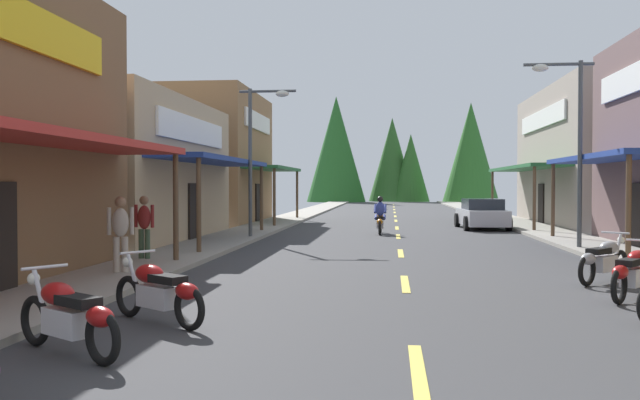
# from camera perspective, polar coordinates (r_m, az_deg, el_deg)

# --- Properties ---
(ground) EXTENTS (10.21, 95.72, 0.10)m
(ground) POSITION_cam_1_polar(r_m,az_deg,el_deg) (32.30, 6.54, -2.42)
(ground) COLOR #38383A
(sidewalk_left) EXTENTS (2.26, 95.72, 0.12)m
(sidewalk_left) POSITION_cam_1_polar(r_m,az_deg,el_deg) (32.83, -4.42, -2.17)
(sidewalk_left) COLOR gray
(sidewalk_left) RESTS_ON ground
(sidewalk_right) EXTENTS (2.26, 95.72, 0.12)m
(sidewalk_right) POSITION_cam_1_polar(r_m,az_deg,el_deg) (32.94, 17.46, -2.21)
(sidewalk_right) COLOR gray
(sidewalk_right) RESTS_ON ground
(centerline_dashes) EXTENTS (0.16, 69.71, 0.01)m
(centerline_dashes) POSITION_cam_1_polar(r_m,az_deg,el_deg) (34.93, 6.50, -2.05)
(centerline_dashes) COLOR #E0C64C
(centerline_dashes) RESTS_ON ground
(storefront_left_middle) EXTENTS (9.35, 10.87, 5.11)m
(storefront_left_middle) POSITION_cam_1_polar(r_m,az_deg,el_deg) (25.80, -18.75, 2.38)
(storefront_left_middle) COLOR tan
(storefront_left_middle) RESTS_ON ground
(storefront_left_far) EXTENTS (10.65, 9.09, 6.91)m
(storefront_left_far) POSITION_cam_1_polar(r_m,az_deg,el_deg) (37.01, -12.05, 3.45)
(storefront_left_far) COLOR olive
(storefront_left_far) RESTS_ON ground
(storefront_right_far) EXTENTS (8.87, 13.54, 6.90)m
(storefront_right_far) POSITION_cam_1_polar(r_m,az_deg,el_deg) (36.91, 23.67, 3.37)
(storefront_right_far) COLOR gray
(storefront_right_far) RESTS_ON ground
(streetlamp_left) EXTENTS (2.12, 0.30, 5.61)m
(streetlamp_left) POSITION_cam_1_polar(r_m,az_deg,el_deg) (25.14, -5.17, 5.10)
(streetlamp_left) COLOR #474C51
(streetlamp_left) RESTS_ON ground
(streetlamp_right) EXTENTS (2.12, 0.30, 5.86)m
(streetlamp_right) POSITION_cam_1_polar(r_m,az_deg,el_deg) (22.21, 20.37, 5.89)
(streetlamp_right) COLOR #474C51
(streetlamp_right) RESTS_ON ground
(motorcycle_parked_right_4) EXTENTS (1.36, 1.78, 1.04)m
(motorcycle_parked_right_4) POSITION_cam_1_polar(r_m,az_deg,el_deg) (13.24, 25.04, -5.56)
(motorcycle_parked_right_4) COLOR black
(motorcycle_parked_right_4) RESTS_ON ground
(motorcycle_parked_right_5) EXTENTS (1.51, 1.66, 1.04)m
(motorcycle_parked_right_5) POSITION_cam_1_polar(r_m,az_deg,el_deg) (15.19, 22.92, -4.67)
(motorcycle_parked_right_5) COLOR black
(motorcycle_parked_right_5) RESTS_ON ground
(motorcycle_parked_left_2) EXTENTS (1.84, 1.26, 1.04)m
(motorcycle_parked_left_2) POSITION_cam_1_polar(r_m,az_deg,el_deg) (8.65, -20.58, -9.12)
(motorcycle_parked_left_2) COLOR black
(motorcycle_parked_left_2) RESTS_ON ground
(motorcycle_parked_left_3) EXTENTS (1.80, 1.32, 1.04)m
(motorcycle_parked_left_3) POSITION_cam_1_polar(r_m,az_deg,el_deg) (10.20, -13.53, -7.49)
(motorcycle_parked_left_3) COLOR black
(motorcycle_parked_left_3) RESTS_ON ground
(rider_cruising_lead) EXTENTS (0.60, 2.14, 1.57)m
(rider_cruising_lead) POSITION_cam_1_polar(r_m,az_deg,el_deg) (27.89, 5.12, -1.56)
(rider_cruising_lead) COLOR black
(rider_cruising_lead) RESTS_ON ground
(pedestrian_by_shop) EXTENTS (0.56, 0.32, 1.76)m
(pedestrian_by_shop) POSITION_cam_1_polar(r_m,az_deg,el_deg) (18.08, -14.69, -1.96)
(pedestrian_by_shop) COLOR #3F593F
(pedestrian_by_shop) RESTS_ON ground
(pedestrian_waiting) EXTENTS (0.54, 0.37, 1.78)m
(pedestrian_waiting) POSITION_cam_1_polar(r_m,az_deg,el_deg) (15.40, -16.57, -2.47)
(pedestrian_waiting) COLOR #B2A599
(pedestrian_waiting) RESTS_ON ground
(parked_car_curbside) EXTENTS (2.21, 4.37, 1.40)m
(parked_car_curbside) POSITION_cam_1_polar(r_m,az_deg,el_deg) (31.97, 13.57, -1.17)
(parked_car_curbside) COLOR silver
(parked_car_curbside) RESTS_ON ground
(treeline_backdrop) EXTENTS (22.55, 11.15, 12.72)m
(treeline_backdrop) POSITION_cam_1_polar(r_m,az_deg,el_deg) (81.23, 6.33, 3.87)
(treeline_backdrop) COLOR #245D23
(treeline_backdrop) RESTS_ON ground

